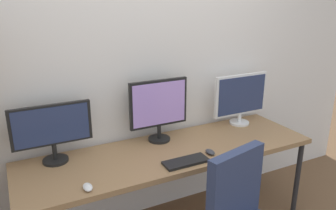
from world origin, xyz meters
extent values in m
cube|color=silver|center=(0.00, 1.02, 1.30)|extent=(4.68, 0.10, 2.60)
cube|color=#936D47|center=(0.00, 0.60, 0.72)|extent=(2.28, 0.68, 0.04)
cylinder|color=#262628|center=(1.09, 0.31, 0.35)|extent=(0.04, 0.04, 0.70)
cylinder|color=#262628|center=(1.09, 0.89, 0.35)|extent=(0.04, 0.04, 0.70)
cube|color=navy|center=(0.11, -0.05, 0.75)|extent=(0.44, 0.17, 0.48)
cylinder|color=black|center=(-0.82, 0.81, 0.75)|extent=(0.18, 0.18, 0.02)
cylinder|color=black|center=(-0.82, 0.81, 0.82)|extent=(0.03, 0.03, 0.11)
cube|color=black|center=(-0.82, 0.81, 1.02)|extent=(0.55, 0.03, 0.29)
cube|color=navy|center=(-0.82, 0.80, 1.02)|extent=(0.50, 0.01, 0.26)
cylinder|color=black|center=(0.00, 0.81, 0.75)|extent=(0.18, 0.18, 0.02)
cylinder|color=black|center=(0.00, 0.81, 0.81)|extent=(0.03, 0.03, 0.11)
cube|color=black|center=(0.00, 0.81, 1.06)|extent=(0.49, 0.03, 0.38)
cube|color=#B28CE5|center=(0.00, 0.80, 1.06)|extent=(0.45, 0.01, 0.34)
cylinder|color=silver|center=(0.82, 0.81, 0.75)|extent=(0.18, 0.18, 0.02)
cylinder|color=silver|center=(0.82, 0.81, 0.80)|extent=(0.03, 0.03, 0.07)
cube|color=silver|center=(0.82, 0.81, 1.02)|extent=(0.55, 0.03, 0.37)
cube|color=navy|center=(0.82, 0.80, 1.02)|extent=(0.50, 0.01, 0.33)
cube|color=black|center=(0.00, 0.37, 0.75)|extent=(0.33, 0.13, 0.02)
ellipsoid|color=silver|center=(-0.70, 0.35, 0.76)|extent=(0.06, 0.10, 0.03)
ellipsoid|color=#38383D|center=(0.23, 0.41, 0.76)|extent=(0.06, 0.10, 0.03)
camera|label=1|loc=(-1.07, -1.46, 1.87)|focal=35.74mm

